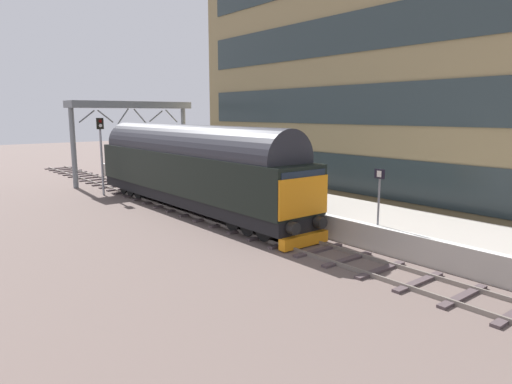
# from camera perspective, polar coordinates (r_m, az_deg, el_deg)

# --- Properties ---
(ground_plane) EXTENTS (140.00, 140.00, 0.00)m
(ground_plane) POSITION_cam_1_polar(r_m,az_deg,el_deg) (21.39, -1.94, -4.38)
(ground_plane) COLOR #665650
(ground_plane) RESTS_ON ground
(track_main) EXTENTS (2.50, 60.00, 0.15)m
(track_main) POSITION_cam_1_polar(r_m,az_deg,el_deg) (21.38, -1.95, -4.24)
(track_main) COLOR slate
(track_main) RESTS_ON ground
(station_platform) EXTENTS (4.00, 44.00, 1.01)m
(station_platform) POSITION_cam_1_polar(r_m,az_deg,el_deg) (23.56, 5.05, -1.83)
(station_platform) COLOR #ABA399
(station_platform) RESTS_ON ground
(station_building) EXTENTS (5.66, 32.11, 18.46)m
(station_building) POSITION_cam_1_polar(r_m,az_deg,el_deg) (26.15, 20.54, 18.00)
(station_building) COLOR #917D55
(station_building) RESTS_ON ground
(diesel_locomotive) EXTENTS (2.74, 17.88, 4.68)m
(diesel_locomotive) POSITION_cam_1_polar(r_m,az_deg,el_deg) (24.71, -8.39, 3.29)
(diesel_locomotive) COLOR black
(diesel_locomotive) RESTS_ON ground
(signal_post_near) EXTENTS (0.44, 0.22, 4.99)m
(signal_post_near) POSITION_cam_1_polar(r_m,az_deg,el_deg) (30.80, -18.93, 5.26)
(signal_post_near) COLOR gray
(signal_post_near) RESTS_ON ground
(platform_number_sign) EXTENTS (0.10, 0.44, 2.18)m
(platform_number_sign) POSITION_cam_1_polar(r_m,az_deg,el_deg) (17.86, 15.26, 0.41)
(platform_number_sign) COLOR slate
(platform_number_sign) RESTS_ON station_platform
(waiting_passenger) EXTENTS (0.45, 0.47, 1.64)m
(waiting_passenger) POSITION_cam_1_polar(r_m,az_deg,el_deg) (25.76, -2.38, 2.56)
(waiting_passenger) COLOR #2F293F
(waiting_passenger) RESTS_ON station_platform
(overhead_footbridge) EXTENTS (9.30, 2.00, 6.15)m
(overhead_footbridge) POSITION_cam_1_polar(r_m,az_deg,el_deg) (36.04, -15.43, 9.87)
(overhead_footbridge) COLOR slate
(overhead_footbridge) RESTS_ON ground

